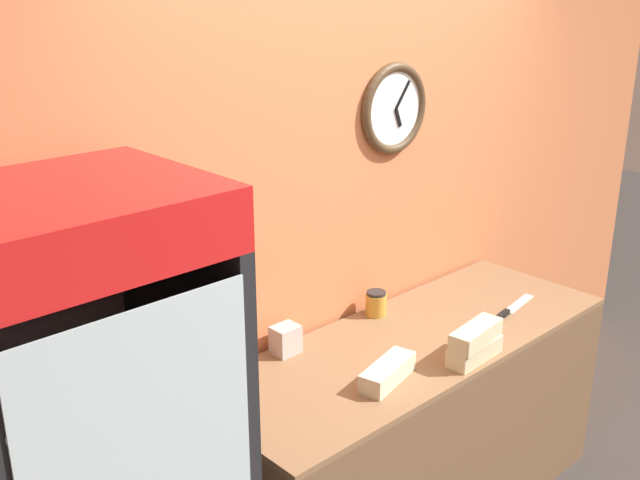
{
  "coord_description": "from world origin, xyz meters",
  "views": [
    {
      "loc": [
        -2.27,
        -0.92,
        2.37
      ],
      "look_at": [
        -0.54,
        0.93,
        1.47
      ],
      "focal_mm": 42.0,
      "sensor_mm": 36.0,
      "label": 1
    }
  ],
  "objects_px": {
    "chefs_knife": "(509,310)",
    "condiment_jar": "(376,303)",
    "sandwich_stack_bottom": "(475,351)",
    "sandwich_stack_middle": "(476,335)",
    "napkin_dispenser": "(286,340)",
    "sandwich_flat_left": "(387,372)",
    "beverage_cooler": "(80,454)"
  },
  "relations": [
    {
      "from": "sandwich_stack_middle",
      "to": "sandwich_flat_left",
      "type": "distance_m",
      "value": 0.41
    },
    {
      "from": "sandwich_stack_middle",
      "to": "chefs_knife",
      "type": "xyz_separation_m",
      "value": [
        0.49,
        0.16,
        -0.1
      ]
    },
    {
      "from": "sandwich_stack_middle",
      "to": "napkin_dispenser",
      "type": "xyz_separation_m",
      "value": [
        -0.52,
        0.56,
        -0.05
      ]
    },
    {
      "from": "condiment_jar",
      "to": "napkin_dispenser",
      "type": "distance_m",
      "value": 0.54
    },
    {
      "from": "sandwich_flat_left",
      "to": "condiment_jar",
      "type": "bearing_deg",
      "value": 47.16
    },
    {
      "from": "sandwich_stack_bottom",
      "to": "sandwich_flat_left",
      "type": "xyz_separation_m",
      "value": [
        -0.39,
        0.12,
        0.0
      ]
    },
    {
      "from": "sandwich_stack_bottom",
      "to": "sandwich_stack_middle",
      "type": "distance_m",
      "value": 0.07
    },
    {
      "from": "chefs_knife",
      "to": "condiment_jar",
      "type": "relative_size",
      "value": 3.2
    },
    {
      "from": "napkin_dispenser",
      "to": "sandwich_flat_left",
      "type": "bearing_deg",
      "value": -72.97
    },
    {
      "from": "sandwich_stack_middle",
      "to": "condiment_jar",
      "type": "bearing_deg",
      "value": 88.2
    },
    {
      "from": "sandwich_flat_left",
      "to": "napkin_dispenser",
      "type": "distance_m",
      "value": 0.46
    },
    {
      "from": "sandwich_stack_middle",
      "to": "sandwich_flat_left",
      "type": "bearing_deg",
      "value": 162.44
    },
    {
      "from": "sandwich_stack_middle",
      "to": "sandwich_stack_bottom",
      "type": "bearing_deg",
      "value": 0.0
    },
    {
      "from": "sandwich_stack_bottom",
      "to": "chefs_knife",
      "type": "xyz_separation_m",
      "value": [
        0.49,
        0.16,
        -0.03
      ]
    },
    {
      "from": "sandwich_stack_bottom",
      "to": "beverage_cooler",
      "type": "bearing_deg",
      "value": 168.21
    },
    {
      "from": "sandwich_stack_bottom",
      "to": "condiment_jar",
      "type": "bearing_deg",
      "value": 88.2
    },
    {
      "from": "beverage_cooler",
      "to": "sandwich_flat_left",
      "type": "xyz_separation_m",
      "value": [
        1.15,
        -0.2,
        -0.09
      ]
    },
    {
      "from": "sandwich_flat_left",
      "to": "napkin_dispenser",
      "type": "bearing_deg",
      "value": 107.03
    },
    {
      "from": "sandwich_stack_middle",
      "to": "napkin_dispenser",
      "type": "height_order",
      "value": "sandwich_stack_middle"
    },
    {
      "from": "chefs_knife",
      "to": "condiment_jar",
      "type": "height_order",
      "value": "condiment_jar"
    },
    {
      "from": "sandwich_flat_left",
      "to": "condiment_jar",
      "type": "height_order",
      "value": "condiment_jar"
    },
    {
      "from": "sandwich_stack_middle",
      "to": "condiment_jar",
      "type": "relative_size",
      "value": 2.51
    },
    {
      "from": "condiment_jar",
      "to": "sandwich_stack_bottom",
      "type": "bearing_deg",
      "value": -91.8
    },
    {
      "from": "sandwich_flat_left",
      "to": "condiment_jar",
      "type": "xyz_separation_m",
      "value": [
        0.41,
        0.44,
        0.02
      ]
    },
    {
      "from": "sandwich_flat_left",
      "to": "napkin_dispenser",
      "type": "height_order",
      "value": "napkin_dispenser"
    },
    {
      "from": "sandwich_flat_left",
      "to": "sandwich_stack_bottom",
      "type": "bearing_deg",
      "value": -17.56
    },
    {
      "from": "sandwich_flat_left",
      "to": "chefs_knife",
      "type": "height_order",
      "value": "sandwich_flat_left"
    },
    {
      "from": "sandwich_stack_bottom",
      "to": "condiment_jar",
      "type": "height_order",
      "value": "condiment_jar"
    },
    {
      "from": "sandwich_stack_bottom",
      "to": "chefs_knife",
      "type": "bearing_deg",
      "value": 17.88
    },
    {
      "from": "beverage_cooler",
      "to": "napkin_dispenser",
      "type": "relative_size",
      "value": 15.54
    },
    {
      "from": "sandwich_flat_left",
      "to": "chefs_knife",
      "type": "bearing_deg",
      "value": 2.34
    },
    {
      "from": "chefs_knife",
      "to": "condiment_jar",
      "type": "xyz_separation_m",
      "value": [
        -0.48,
        0.4,
        0.05
      ]
    }
  ]
}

